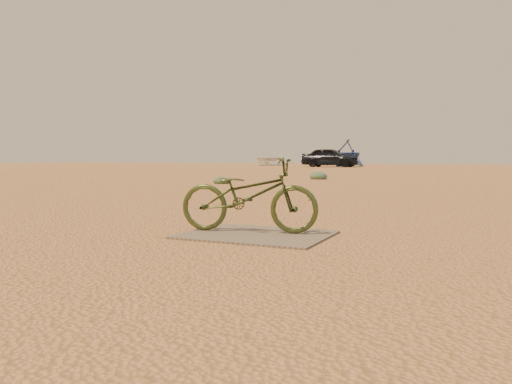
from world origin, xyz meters
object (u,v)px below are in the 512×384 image
at_px(plywood_board, 256,235).
at_px(boat_near_left, 270,159).
at_px(bicycle, 249,195).
at_px(car, 330,157).
at_px(boat_far_left, 346,153).

bearing_deg(plywood_board, boat_near_left, 112.89).
height_order(plywood_board, bicycle, bicycle).
bearing_deg(bicycle, car, 3.69).
bearing_deg(boat_far_left, plywood_board, -57.27).
height_order(boat_near_left, boat_far_left, boat_far_left).
relative_size(bicycle, boat_far_left, 0.32).
bearing_deg(bicycle, boat_far_left, 1.86).
distance_m(boat_near_left, boat_far_left, 8.49).
height_order(bicycle, boat_near_left, boat_near_left).
relative_size(car, boat_far_left, 1.02).
relative_size(bicycle, boat_near_left, 0.25).
bearing_deg(boat_far_left, bicycle, -57.42).
xyz_separation_m(bicycle, car, (-9.72, 36.46, 0.39)).
xyz_separation_m(boat_near_left, boat_far_left, (8.28, -1.80, 0.61)).
bearing_deg(boat_far_left, boat_near_left, -172.80).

